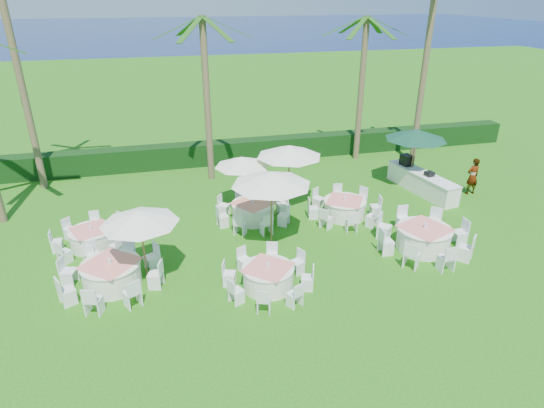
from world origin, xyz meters
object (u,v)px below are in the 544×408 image
at_px(umbrella_d, 289,151).
at_px(umbrella_green, 416,134).
at_px(banquet_table_e, 253,211).
at_px(banquet_table_c, 423,238).
at_px(umbrella_b, 271,179).
at_px(banquet_table_a, 112,274).
at_px(staff_person, 473,176).
at_px(banquet_table_b, 268,277).
at_px(umbrella_a, 139,217).
at_px(buffet_table, 421,182).
at_px(banquet_table_d, 92,238).
at_px(umbrella_c, 242,162).
at_px(banquet_table_f, 344,208).

height_order(umbrella_d, umbrella_green, umbrella_green).
height_order(banquet_table_e, umbrella_d, umbrella_d).
distance_m(banquet_table_c, umbrella_b, 6.01).
distance_m(banquet_table_a, staff_person, 16.27).
height_order(banquet_table_b, umbrella_a, umbrella_a).
bearing_deg(banquet_table_c, buffet_table, 60.26).
bearing_deg(staff_person, banquet_table_c, 34.56).
bearing_deg(umbrella_a, banquet_table_d, 125.19).
xyz_separation_m(banquet_table_a, banquet_table_b, (4.85, -1.31, -0.05)).
relative_size(banquet_table_a, buffet_table, 0.78).
xyz_separation_m(banquet_table_b, banquet_table_d, (-5.72, 4.08, -0.01)).
xyz_separation_m(umbrella_b, umbrella_c, (-0.49, 3.10, -0.38)).
bearing_deg(banquet_table_e, umbrella_a, -141.09).
bearing_deg(banquet_table_c, umbrella_d, 128.33).
height_order(umbrella_b, umbrella_green, umbrella_green).
height_order(banquet_table_b, buffet_table, buffet_table).
xyz_separation_m(umbrella_green, buffet_table, (0.09, -0.82, -2.08)).
relative_size(banquet_table_f, umbrella_b, 1.05).
xyz_separation_m(umbrella_a, buffet_table, (12.62, 4.44, -1.83)).
bearing_deg(buffet_table, staff_person, -20.21).
distance_m(banquet_table_d, umbrella_c, 6.58).
height_order(umbrella_b, umbrella_c, umbrella_b).
distance_m(umbrella_a, umbrella_b, 4.85).
height_order(banquet_table_a, umbrella_c, umbrella_c).
relative_size(umbrella_b, buffet_table, 0.70).
height_order(banquet_table_b, umbrella_b, umbrella_b).
relative_size(umbrella_a, umbrella_c, 1.08).
distance_m(banquet_table_b, staff_person, 12.07).
relative_size(banquet_table_c, banquet_table_f, 1.11).
bearing_deg(umbrella_d, banquet_table_d, -168.27).
xyz_separation_m(umbrella_b, buffet_table, (8.03, 2.89, -2.05)).
distance_m(banquet_table_e, buffet_table, 8.39).
distance_m(banquet_table_b, umbrella_green, 11.17).
bearing_deg(umbrella_d, banquet_table_b, -112.01).
relative_size(banquet_table_a, umbrella_c, 1.37).
relative_size(banquet_table_b, umbrella_green, 0.99).
bearing_deg(umbrella_b, banquet_table_f, 19.94).
distance_m(banquet_table_d, banquet_table_e, 6.28).
bearing_deg(umbrella_green, banquet_table_b, -143.13).
distance_m(banquet_table_c, banquet_table_f, 3.65).
xyz_separation_m(umbrella_b, umbrella_d, (1.50, 2.88, -0.01)).
distance_m(umbrella_b, umbrella_green, 8.76).
bearing_deg(banquet_table_e, umbrella_green, 12.29).
height_order(banquet_table_b, banquet_table_d, banquet_table_b).
bearing_deg(banquet_table_d, banquet_table_b, -35.49).
bearing_deg(banquet_table_b, umbrella_d, 67.99).
relative_size(banquet_table_e, buffet_table, 0.74).
relative_size(banquet_table_b, umbrella_d, 1.02).
xyz_separation_m(umbrella_a, umbrella_green, (12.53, 5.26, 0.24)).
bearing_deg(banquet_table_b, staff_person, 24.27).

